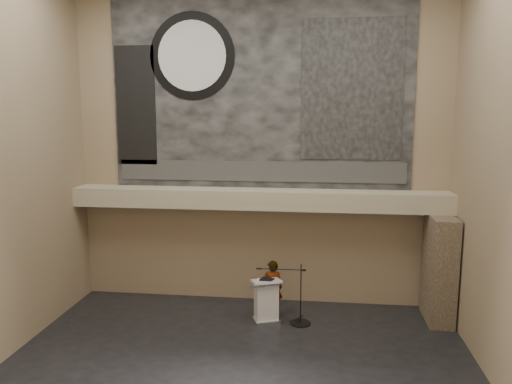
# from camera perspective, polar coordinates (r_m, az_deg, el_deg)

# --- Properties ---
(floor) EXTENTS (10.00, 10.00, 0.00)m
(floor) POSITION_cam_1_polar(r_m,az_deg,el_deg) (10.86, -2.19, -19.75)
(floor) COLOR black
(floor) RESTS_ON ground
(wall_back) EXTENTS (10.00, 0.02, 8.50)m
(wall_back) POSITION_cam_1_polar(r_m,az_deg,el_deg) (13.50, 0.42, 4.95)
(wall_back) COLOR #877755
(wall_back) RESTS_ON floor
(wall_front) EXTENTS (10.00, 0.02, 8.50)m
(wall_front) POSITION_cam_1_polar(r_m,az_deg,el_deg) (5.68, -8.91, -1.20)
(wall_front) COLOR #877755
(wall_front) RESTS_ON floor
(wall_right) EXTENTS (0.02, 8.00, 8.50)m
(wall_right) POSITION_cam_1_polar(r_m,az_deg,el_deg) (10.04, 27.12, 2.42)
(wall_right) COLOR #877755
(wall_right) RESTS_ON floor
(soffit) EXTENTS (10.00, 0.80, 0.50)m
(soffit) POSITION_cam_1_polar(r_m,az_deg,el_deg) (13.27, 0.21, -0.79)
(soffit) COLOR tan
(soffit) RESTS_ON wall_back
(sprinkler_left) EXTENTS (0.04, 0.04, 0.06)m
(sprinkler_left) POSITION_cam_1_polar(r_m,az_deg,el_deg) (13.55, -6.55, -1.84)
(sprinkler_left) COLOR #B2893D
(sprinkler_left) RESTS_ON soffit
(sprinkler_right) EXTENTS (0.04, 0.04, 0.06)m
(sprinkler_right) POSITION_cam_1_polar(r_m,az_deg,el_deg) (13.18, 8.42, -2.19)
(sprinkler_right) COLOR #B2893D
(sprinkler_right) RESTS_ON soffit
(banner) EXTENTS (8.00, 0.05, 5.00)m
(banner) POSITION_cam_1_polar(r_m,az_deg,el_deg) (13.44, 0.41, 11.12)
(banner) COLOR black
(banner) RESTS_ON wall_back
(banner_text_strip) EXTENTS (7.76, 0.02, 0.55)m
(banner_text_strip) POSITION_cam_1_polar(r_m,az_deg,el_deg) (13.49, 0.38, 2.38)
(banner_text_strip) COLOR #2F2F2F
(banner_text_strip) RESTS_ON banner
(banner_clock_rim) EXTENTS (2.30, 0.02, 2.30)m
(banner_clock_rim) POSITION_cam_1_polar(r_m,az_deg,el_deg) (13.79, -7.33, 15.16)
(banner_clock_rim) COLOR black
(banner_clock_rim) RESTS_ON banner
(banner_clock_face) EXTENTS (1.84, 0.02, 1.84)m
(banner_clock_face) POSITION_cam_1_polar(r_m,az_deg,el_deg) (13.77, -7.35, 15.17)
(banner_clock_face) COLOR silver
(banner_clock_face) RESTS_ON banner
(banner_building_print) EXTENTS (2.60, 0.02, 3.60)m
(banner_building_print) POSITION_cam_1_polar(r_m,az_deg,el_deg) (13.34, 10.89, 11.40)
(banner_building_print) COLOR black
(banner_building_print) RESTS_ON banner
(banner_brick_print) EXTENTS (1.10, 0.02, 3.20)m
(banner_brick_print) POSITION_cam_1_polar(r_m,az_deg,el_deg) (14.19, -13.58, 9.55)
(banner_brick_print) COLOR black
(banner_brick_print) RESTS_ON banner
(stone_pier) EXTENTS (0.60, 1.40, 2.70)m
(stone_pier) POSITION_cam_1_polar(r_m,az_deg,el_deg) (13.48, 20.21, -8.21)
(stone_pier) COLOR #473A2B
(stone_pier) RESTS_ON floor
(lectern) EXTENTS (0.84, 0.72, 1.13)m
(lectern) POSITION_cam_1_polar(r_m,az_deg,el_deg) (12.82, 1.18, -12.31)
(lectern) COLOR silver
(lectern) RESTS_ON floor
(binder) EXTENTS (0.38, 0.34, 0.04)m
(binder) POSITION_cam_1_polar(r_m,az_deg,el_deg) (12.59, 1.24, -9.97)
(binder) COLOR black
(binder) RESTS_ON lectern
(papers) EXTENTS (0.23, 0.31, 0.00)m
(papers) POSITION_cam_1_polar(r_m,az_deg,el_deg) (12.58, 0.62, -10.07)
(papers) COLOR silver
(papers) RESTS_ON lectern
(speaker_person) EXTENTS (0.59, 0.44, 1.47)m
(speaker_person) POSITION_cam_1_polar(r_m,az_deg,el_deg) (13.15, 1.87, -10.90)
(speaker_person) COLOR silver
(speaker_person) RESTS_ON floor
(mic_stand) EXTENTS (1.36, 0.52, 1.54)m
(mic_stand) POSITION_cam_1_polar(r_m,az_deg,el_deg) (12.88, 4.94, -13.85)
(mic_stand) COLOR black
(mic_stand) RESTS_ON floor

